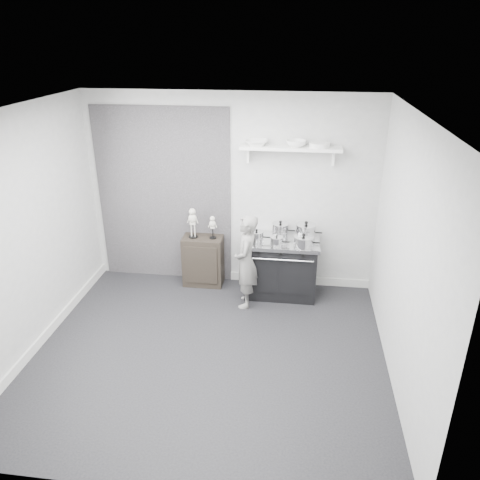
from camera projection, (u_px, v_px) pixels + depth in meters
name	position (u px, v px, depth m)	size (l,w,h in m)	color
ground	(208.00, 353.00, 5.36)	(4.00, 4.00, 0.00)	black
room_shell	(198.00, 215.00, 4.84)	(4.02, 3.62, 2.71)	silver
wall_shelf	(291.00, 149.00, 5.97)	(1.30, 0.26, 0.24)	white
stove	(281.00, 267.00, 6.45)	(1.01, 0.63, 0.81)	black
side_cabinet	(203.00, 261.00, 6.72)	(0.56, 0.33, 0.73)	black
child	(246.00, 262.00, 6.08)	(0.47, 0.31, 1.28)	slate
pot_front_left	(256.00, 236.00, 6.23)	(0.28, 0.19, 0.17)	silver
pot_back_left	(280.00, 229.00, 6.39)	(0.32, 0.24, 0.22)	silver
pot_back_right	(306.00, 231.00, 6.29)	(0.35, 0.27, 0.25)	silver
pot_front_right	(303.00, 241.00, 6.07)	(0.34, 0.26, 0.19)	silver
pot_front_center	(277.00, 241.00, 6.12)	(0.26, 0.17, 0.15)	silver
skeleton_full	(193.00, 221.00, 6.49)	(0.14, 0.09, 0.50)	beige
skeleton_torso	(213.00, 226.00, 6.48)	(0.11, 0.07, 0.38)	beige
bowl_large	(257.00, 143.00, 5.99)	(0.29, 0.29, 0.07)	white
bowl_small	(296.00, 143.00, 5.93)	(0.26, 0.26, 0.08)	white
plate_stack	(319.00, 145.00, 5.90)	(0.26, 0.26, 0.06)	white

